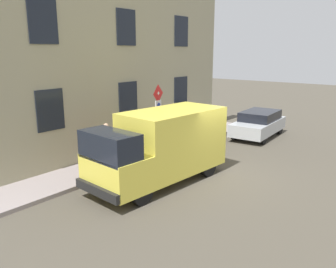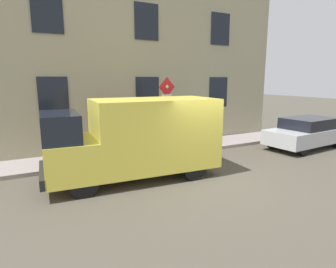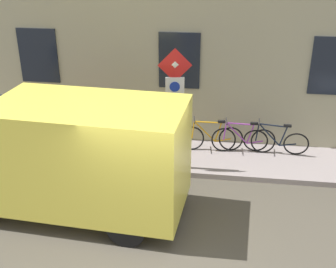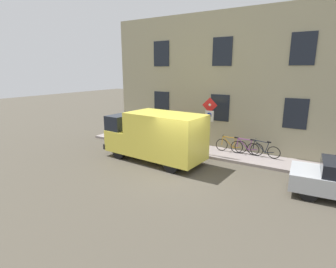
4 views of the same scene
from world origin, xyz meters
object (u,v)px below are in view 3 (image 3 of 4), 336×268
at_px(delivery_van, 64,155).
at_px(bicycle_black, 276,141).
at_px(sign_post_stacked, 175,94).
at_px(pedestrian, 83,121).
at_px(bicycle_purple, 243,139).
at_px(bicycle_orange, 211,137).

bearing_deg(delivery_van, bicycle_black, -142.55).
height_order(sign_post_stacked, bicycle_black, sign_post_stacked).
bearing_deg(bicycle_black, pedestrian, 11.09).
height_order(bicycle_black, pedestrian, pedestrian).
height_order(bicycle_purple, pedestrian, pedestrian).
distance_m(bicycle_black, bicycle_orange, 1.70).
bearing_deg(delivery_van, bicycle_purple, -137.00).
relative_size(delivery_van, bicycle_purple, 3.18).
relative_size(bicycle_black, bicycle_orange, 1.00).
relative_size(sign_post_stacked, delivery_van, 0.54).
bearing_deg(bicycle_purple, sign_post_stacked, 30.16).
xyz_separation_m(bicycle_black, pedestrian, (-0.66, 5.02, 0.56)).
xyz_separation_m(sign_post_stacked, bicycle_purple, (1.15, -1.71, -1.60)).
height_order(sign_post_stacked, bicycle_orange, sign_post_stacked).
relative_size(sign_post_stacked, bicycle_orange, 1.70).
bearing_deg(delivery_van, sign_post_stacked, -133.12).
height_order(delivery_van, bicycle_purple, delivery_van).
bearing_deg(bicycle_orange, sign_post_stacked, 47.27).
relative_size(bicycle_black, bicycle_purple, 1.00).
height_order(sign_post_stacked, delivery_van, sign_post_stacked).
bearing_deg(pedestrian, sign_post_stacked, 48.77).
bearing_deg(delivery_van, pedestrian, -76.73).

